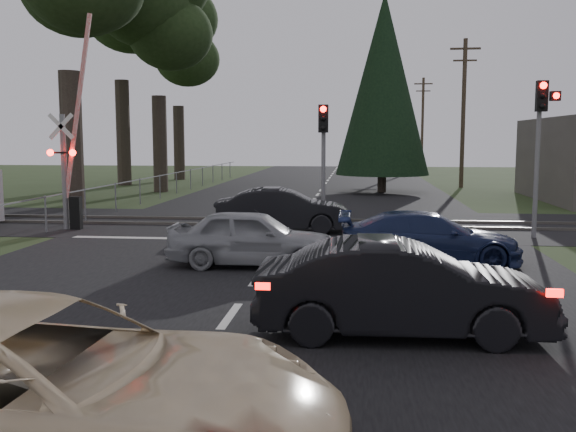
# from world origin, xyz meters

# --- Properties ---
(ground) EXTENTS (120.00, 120.00, 0.00)m
(ground) POSITION_xyz_m (0.00, 0.00, 0.00)
(ground) COLOR #2A3A1A
(ground) RESTS_ON ground
(road) EXTENTS (14.00, 100.00, 0.01)m
(road) POSITION_xyz_m (0.00, 10.00, 0.01)
(road) COLOR black
(road) RESTS_ON ground
(rail_corridor) EXTENTS (120.00, 8.00, 0.01)m
(rail_corridor) POSITION_xyz_m (0.00, 12.00, 0.01)
(rail_corridor) COLOR black
(rail_corridor) RESTS_ON ground
(stop_line) EXTENTS (13.00, 0.35, 0.00)m
(stop_line) POSITION_xyz_m (0.00, 8.20, 0.01)
(stop_line) COLOR silver
(stop_line) RESTS_ON ground
(rail_near) EXTENTS (120.00, 0.12, 0.10)m
(rail_near) POSITION_xyz_m (0.00, 11.20, 0.05)
(rail_near) COLOR #59544C
(rail_near) RESTS_ON ground
(rail_far) EXTENTS (120.00, 0.12, 0.10)m
(rail_far) POSITION_xyz_m (0.00, 12.80, 0.05)
(rail_far) COLOR #59544C
(rail_far) RESTS_ON ground
(crossing_signal) EXTENTS (1.62, 0.38, 6.96)m
(crossing_signal) POSITION_xyz_m (-7.27, 9.79, 2.06)
(crossing_signal) COLOR slate
(crossing_signal) RESTS_ON ground
(traffic_signal_right) EXTENTS (0.68, 0.48, 4.70)m
(traffic_signal_right) POSITION_xyz_m (7.55, 9.47, 3.31)
(traffic_signal_right) COLOR slate
(traffic_signal_right) RESTS_ON ground
(traffic_signal_center) EXTENTS (0.32, 0.48, 4.10)m
(traffic_signal_center) POSITION_xyz_m (1.00, 10.68, 2.81)
(traffic_signal_center) COLOR slate
(traffic_signal_center) RESTS_ON ground
(utility_pole_mid) EXTENTS (1.80, 0.26, 9.00)m
(utility_pole_mid) POSITION_xyz_m (8.50, 30.00, 4.73)
(utility_pole_mid) COLOR #4C3D2D
(utility_pole_mid) RESTS_ON ground
(utility_pole_far) EXTENTS (1.80, 0.26, 9.00)m
(utility_pole_far) POSITION_xyz_m (8.50, 55.00, 4.73)
(utility_pole_far) COLOR #4C3D2D
(utility_pole_far) RESTS_ON ground
(euc_tree_c) EXTENTS (6.00, 6.00, 13.20)m
(euc_tree_c) POSITION_xyz_m (-9.00, 25.00, 9.51)
(euc_tree_c) COLOR #473D33
(euc_tree_c) RESTS_ON ground
(euc_tree_e) EXTENTS (6.00, 6.00, 13.20)m
(euc_tree_e) POSITION_xyz_m (-11.00, 36.00, 9.51)
(euc_tree_e) COLOR #473D33
(euc_tree_e) RESTS_ON ground
(conifer_tree) EXTENTS (5.20, 5.20, 11.00)m
(conifer_tree) POSITION_xyz_m (3.50, 26.00, 5.99)
(conifer_tree) COLOR #473D33
(conifer_tree) RESTS_ON ground
(fence_left) EXTENTS (0.10, 36.00, 1.20)m
(fence_left) POSITION_xyz_m (-7.80, 22.50, 0.00)
(fence_left) COLOR slate
(fence_left) RESTS_ON ground
(cream_coupe) EXTENTS (5.75, 2.84, 1.57)m
(cream_coupe) POSITION_xyz_m (-0.71, -5.33, 0.78)
(cream_coupe) COLOR beige
(cream_coupe) RESTS_ON ground
(dark_hatchback) EXTENTS (4.47, 1.66, 1.46)m
(dark_hatchback) POSITION_xyz_m (2.81, -0.78, 0.73)
(dark_hatchback) COLOR black
(dark_hatchback) RESTS_ON ground
(silver_car) EXTENTS (3.97, 1.62, 1.35)m
(silver_car) POSITION_xyz_m (-0.33, 4.34, 0.67)
(silver_car) COLOR gray
(silver_car) RESTS_ON ground
(blue_sedan) EXTENTS (4.33, 1.78, 1.25)m
(blue_sedan) POSITION_xyz_m (3.85, 5.02, 0.63)
(blue_sedan) COLOR #182349
(blue_sedan) RESTS_ON ground
(dark_car_far) EXTENTS (4.41, 1.82, 1.42)m
(dark_car_far) POSITION_xyz_m (-0.25, 9.93, 0.71)
(dark_car_far) COLOR black
(dark_car_far) RESTS_ON ground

